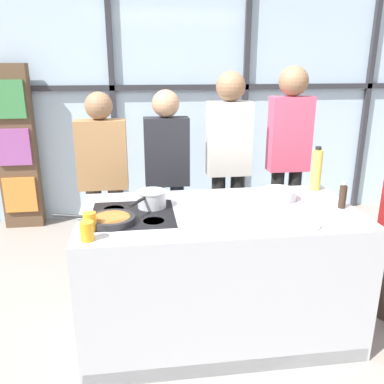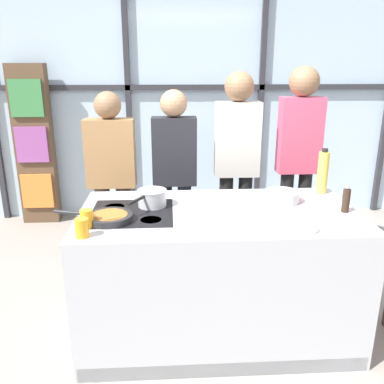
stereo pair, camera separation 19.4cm
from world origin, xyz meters
TOP-DOWN VIEW (x-y plane):
  - ground_plane at (0.00, 0.00)m, footprint 18.00×18.00m
  - back_window_wall at (0.00, 2.38)m, footprint 6.40×0.10m
  - bookshelf at (-1.84, 2.20)m, footprint 0.41×0.19m
  - demo_island at (-0.00, -0.00)m, footprint 1.79×0.92m
  - spectator_far_left at (-0.81, 0.95)m, footprint 0.41×0.22m
  - spectator_center_left at (-0.27, 0.95)m, footprint 0.37×0.22m
  - spectator_center_right at (0.27, 0.95)m, footprint 0.38×0.24m
  - spectator_far_right at (0.81, 0.95)m, footprint 0.36×0.25m
  - frying_pan at (-0.69, -0.12)m, footprint 0.50×0.28m
  - saucepan at (-0.43, 0.12)m, footprint 0.24×0.33m
  - white_plate at (0.42, -0.30)m, footprint 0.25×0.25m
  - mixing_bowl at (0.45, 0.16)m, footprint 0.24×0.24m
  - oil_bottle at (0.80, 0.34)m, footprint 0.08×0.08m
  - pepper_grinder at (0.81, -0.06)m, footprint 0.05×0.05m
  - juice_glass_near at (-0.80, -0.36)m, footprint 0.07×0.07m
  - juice_glass_far at (-0.80, -0.22)m, footprint 0.07×0.07m

SIDE VIEW (x-z plane):
  - ground_plane at x=0.00m, z-range 0.00..0.00m
  - demo_island at x=0.00m, z-range 0.00..0.90m
  - white_plate at x=0.42m, z-range 0.90..0.91m
  - bookshelf at x=-1.84m, z-range 0.00..1.81m
  - spectator_far_left at x=-0.81m, z-range 0.11..1.70m
  - frying_pan at x=-0.69m, z-range 0.90..0.94m
  - spectator_center_left at x=-0.27m, z-range 0.13..1.73m
  - mixing_bowl at x=0.45m, z-range 0.90..0.98m
  - juice_glass_near at x=-0.80m, z-range 0.90..1.00m
  - juice_glass_far at x=-0.80m, z-range 0.90..1.00m
  - saucepan at x=-0.43m, z-range 0.90..1.01m
  - pepper_grinder at x=0.81m, z-range 0.89..1.07m
  - spectator_center_right at x=0.27m, z-range 0.16..1.90m
  - oil_bottle at x=0.80m, z-range 0.89..1.22m
  - spectator_far_right at x=0.81m, z-range 0.17..1.96m
  - back_window_wall at x=0.00m, z-range 0.00..2.80m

